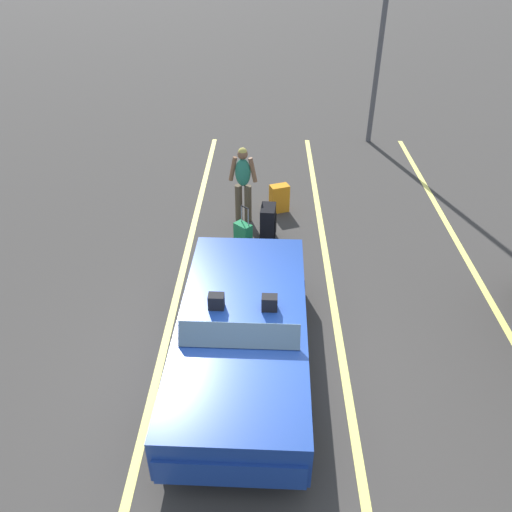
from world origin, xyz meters
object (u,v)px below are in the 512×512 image
Objects in this scene: suitcase_large_black at (268,224)px; traveler_person at (243,181)px; suitcase_medium_bright at (279,198)px; suitcase_small_carryon at (243,235)px; convertible_car at (241,347)px; parking_lamp_post at (385,10)px.

traveler_person is (-0.77, -0.53, 0.56)m from suitcase_large_black.
suitcase_medium_bright is 1.63m from suitcase_small_carryon.
traveler_person reaches higher than convertible_car.
convertible_car is at bearing 9.09° from traveler_person.
suitcase_large_black is at bearing -27.95° from parking_lamp_post.
suitcase_small_carryon is 7.37m from parking_lamp_post.
parking_lamp_post reaches higher than suitcase_small_carryon.
suitcase_medium_bright is 5.92m from parking_lamp_post.
traveler_person reaches higher than suitcase_large_black.
parking_lamp_post is (-4.24, 2.65, 3.16)m from suitcase_medium_bright.
suitcase_small_carryon is 0.14× the size of parking_lamp_post.
suitcase_medium_bright is at bearing -163.26° from suitcase_small_carryon.
suitcase_large_black is 0.86× the size of suitcase_small_carryon.
suitcase_medium_bright is 0.10× the size of parking_lamp_post.
parking_lamp_post reaches higher than traveler_person.
suitcase_small_carryon is (-3.48, -0.13, -0.33)m from convertible_car.
suitcase_medium_bright is 0.38× the size of traveler_person.
suitcase_large_black is 1.19× the size of suitcase_medium_bright.
traveler_person is at bearing -176.58° from convertible_car.
parking_lamp_post is (-9.19, 3.25, 2.88)m from convertible_car.
suitcase_large_black is at bearing 175.79° from convertible_car.
suitcase_medium_bright is at bearing 83.53° from suitcase_large_black.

